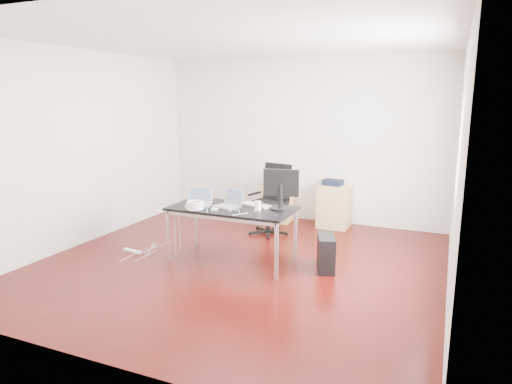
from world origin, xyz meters
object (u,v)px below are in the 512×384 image
at_px(office_chair, 272,196).
at_px(filing_cabinet_right, 334,206).
at_px(desk, 232,211).
at_px(pc_tower, 326,253).
at_px(filing_cabinet_left, 278,201).

height_order(office_chair, filing_cabinet_right, office_chair).
bearing_deg(office_chair, desk, -75.96).
xyz_separation_m(filing_cabinet_right, pc_tower, (0.38, -1.99, -0.13)).
bearing_deg(pc_tower, filing_cabinet_left, 105.68).
xyz_separation_m(desk, filing_cabinet_left, (-0.18, 2.17, -0.33)).
height_order(office_chair, pc_tower, office_chair).
bearing_deg(filing_cabinet_left, pc_tower, -55.13).
xyz_separation_m(office_chair, filing_cabinet_left, (-0.17, 0.75, -0.26)).
bearing_deg(filing_cabinet_right, office_chair, -137.87).
relative_size(filing_cabinet_left, filing_cabinet_right, 1.00).
distance_m(desk, pc_tower, 1.31).
distance_m(desk, office_chair, 1.42).
bearing_deg(office_chair, filing_cabinet_left, 116.37).
distance_m(office_chair, pc_tower, 1.77).
height_order(filing_cabinet_left, pc_tower, filing_cabinet_left).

